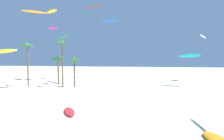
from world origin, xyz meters
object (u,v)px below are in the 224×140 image
at_px(flying_kite_5, 109,21).
at_px(flying_kite_4, 93,7).
at_px(flying_kite_8, 63,37).
at_px(grounded_kite_0, 69,112).
at_px(flying_kite_9, 190,56).
at_px(palm_tree_3, 62,48).
at_px(flying_kite_0, 52,11).
at_px(flying_kite_3, 53,28).
at_px(flying_kite_1, 203,36).
at_px(palm_tree_1, 58,61).
at_px(flying_kite_6, 34,12).
at_px(grounded_kite_3, 219,140).
at_px(palm_tree_0, 27,50).
at_px(flying_kite_7, 4,51).
at_px(palm_tree_2, 74,63).

bearing_deg(flying_kite_5, flying_kite_4, -95.79).
bearing_deg(flying_kite_8, grounded_kite_0, -65.40).
bearing_deg(flying_kite_9, flying_kite_4, 176.92).
height_order(palm_tree_3, flying_kite_0, flying_kite_0).
bearing_deg(palm_tree_3, grounded_kite_0, -63.87).
relative_size(flying_kite_3, flying_kite_8, 1.12).
distance_m(flying_kite_1, flying_kite_4, 33.02).
height_order(palm_tree_1, flying_kite_0, flying_kite_0).
relative_size(flying_kite_6, flying_kite_9, 1.72).
distance_m(palm_tree_3, flying_kite_0, 19.84).
distance_m(palm_tree_3, flying_kite_8, 19.98).
height_order(flying_kite_6, grounded_kite_3, flying_kite_6).
relative_size(palm_tree_0, flying_kite_4, 0.50).
relative_size(flying_kite_5, flying_kite_7, 2.30).
height_order(palm_tree_0, flying_kite_4, flying_kite_4).
bearing_deg(flying_kite_9, flying_kite_6, -163.56).
distance_m(flying_kite_3, flying_kite_9, 40.47).
height_order(flying_kite_1, grounded_kite_0, flying_kite_1).
bearing_deg(flying_kite_6, grounded_kite_3, -37.00).
distance_m(flying_kite_4, grounded_kite_0, 34.89).
bearing_deg(palm_tree_0, flying_kite_0, 90.40).
distance_m(flying_kite_3, grounded_kite_0, 42.12).
bearing_deg(grounded_kite_0, flying_kite_8, 114.60).
bearing_deg(palm_tree_0, palm_tree_1, 40.40).
xyz_separation_m(flying_kite_1, flying_kite_6, (-40.61, -22.16, 3.65)).
distance_m(flying_kite_1, flying_kite_3, 45.30).
distance_m(flying_kite_1, grounded_kite_0, 48.45).
relative_size(palm_tree_0, flying_kite_5, 0.52).
bearing_deg(grounded_kite_0, palm_tree_1, 117.80).
height_order(flying_kite_0, flying_kite_6, flying_kite_0).
height_order(palm_tree_0, flying_kite_5, flying_kite_5).
bearing_deg(flying_kite_6, palm_tree_0, 138.55).
distance_m(flying_kite_3, flying_kite_5, 18.66).
bearing_deg(palm_tree_3, palm_tree_2, 8.02).
relative_size(flying_kite_5, grounded_kite_3, 5.07).
distance_m(palm_tree_0, palm_tree_1, 7.93).
bearing_deg(palm_tree_0, flying_kite_9, 9.18).
bearing_deg(flying_kite_3, palm_tree_0, -90.25).
relative_size(palm_tree_1, flying_kite_9, 0.73).
relative_size(flying_kite_8, grounded_kite_3, 3.70).
bearing_deg(flying_kite_3, flying_kite_9, -10.59).
bearing_deg(grounded_kite_0, grounded_kite_3, -21.49).
distance_m(palm_tree_0, flying_kite_3, 15.47).
height_order(palm_tree_3, flying_kite_5, flying_kite_5).
bearing_deg(palm_tree_2, flying_kite_1, 28.25).
distance_m(flying_kite_3, flying_kite_7, 25.51).
relative_size(palm_tree_3, flying_kite_7, 1.24).
bearing_deg(flying_kite_0, palm_tree_1, -54.89).
height_order(flying_kite_3, flying_kite_8, flying_kite_3).
bearing_deg(flying_kite_5, grounded_kite_3, -69.50).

